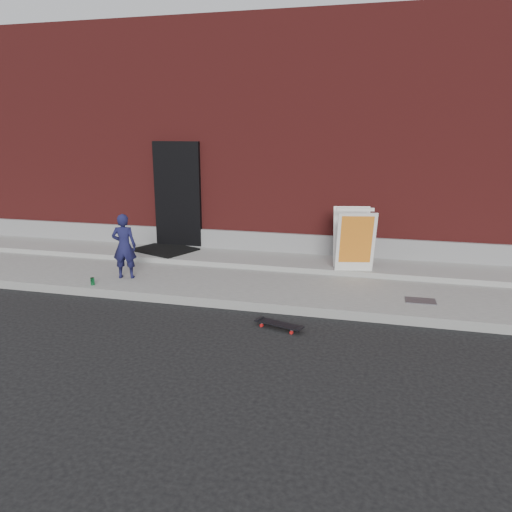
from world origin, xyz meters
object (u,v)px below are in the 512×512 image
(child, at_px, (124,246))
(skateboard, at_px, (279,324))
(soda_can, at_px, (93,281))
(pizza_sign, at_px, (354,239))

(child, distance_m, skateboard, 3.45)
(child, distance_m, soda_can, 0.83)
(pizza_sign, bearing_deg, skateboard, -108.61)
(soda_can, bearing_deg, skateboard, -12.35)
(skateboard, bearing_deg, child, 157.33)
(child, height_order, pizza_sign, pizza_sign)
(child, relative_size, soda_can, 9.09)
(skateboard, xyz_separation_m, pizza_sign, (0.86, 2.55, 0.76))
(pizza_sign, bearing_deg, child, -162.58)
(child, xyz_separation_m, skateboard, (3.12, -1.30, -0.67))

